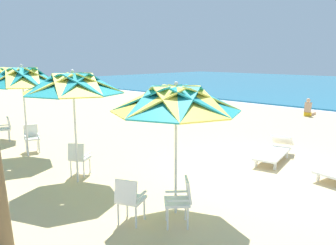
{
  "coord_description": "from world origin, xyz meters",
  "views": [
    {
      "loc": [
        4.15,
        -7.58,
        2.96
      ],
      "look_at": [
        -2.89,
        -0.21,
        1.0
      ],
      "focal_mm": 36.38,
      "sensor_mm": 36.0,
      "label": 1
    }
  ],
  "objects": [
    {
      "name": "ground_plane",
      "position": [
        0.0,
        0.0,
        0.0
      ],
      "size": [
        80.0,
        80.0,
        0.0
      ],
      "primitive_type": "plane",
      "color": "#D3B784"
    },
    {
      "name": "plastic_chair_4",
      "position": [
        -8.23,
        -3.02,
        0.5
      ],
      "size": [
        0.54,
        0.56,
        0.87
      ],
      "color": "white",
      "rests_on": "ground"
    },
    {
      "name": "beach_umbrella_0",
      "position": [
        0.03,
        -3.05,
        2.19
      ],
      "size": [
        2.4,
        2.4,
        2.54
      ],
      "color": "silver",
      "rests_on": "ground"
    },
    {
      "name": "plastic_chair_2",
      "position": [
        -3.17,
        -3.18,
        0.5
      ],
      "size": [
        0.61,
        0.62,
        0.87
      ],
      "color": "white",
      "rests_on": "ground"
    },
    {
      "name": "beach_umbrella_2",
      "position": [
        -5.8,
        -3.31,
        2.37
      ],
      "size": [
        2.19,
        2.19,
        2.77
      ],
      "color": "silver",
      "rests_on": "ground"
    },
    {
      "name": "plastic_chair_0",
      "position": [
        0.41,
        -3.34,
        0.5
      ],
      "size": [
        0.63,
        0.63,
        0.87
      ],
      "color": "white",
      "rests_on": "ground"
    },
    {
      "name": "plastic_chair_1",
      "position": [
        -0.27,
        -3.94,
        0.5
      ],
      "size": [
        0.58,
        0.6,
        0.87
      ],
      "color": "white",
      "rests_on": "ground"
    },
    {
      "name": "plastic_chair_3",
      "position": [
        -6.23,
        -2.98,
        0.5
      ],
      "size": [
        0.58,
        0.56,
        0.87
      ],
      "color": "white",
      "rests_on": "ground"
    },
    {
      "name": "sun_lounger_1",
      "position": [
        -0.2,
        1.46,
        0.28
      ],
      "size": [
        1.03,
        2.23,
        0.62
      ],
      "color": "white",
      "rests_on": "ground"
    },
    {
      "name": "beachgoer_seated",
      "position": [
        -2.53,
        9.88,
        0.29
      ],
      "size": [
        0.3,
        0.93,
        0.92
      ],
      "color": "yellow",
      "rests_on": "ground"
    },
    {
      "name": "beach_umbrella_1",
      "position": [
        -2.8,
        -3.45,
        2.35
      ],
      "size": [
        2.33,
        2.33,
        2.69
      ],
      "color": "silver",
      "rests_on": "ground"
    }
  ]
}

